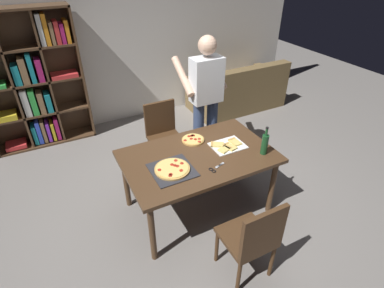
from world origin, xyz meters
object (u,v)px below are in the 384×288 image
Objects in this scene: pepperoni_pizza_on_tray at (172,169)px; chair_near_camera at (253,238)px; person_serving_pizza at (205,97)px; second_pizza_plain at (193,140)px; dining_table at (198,161)px; chair_far_side at (163,132)px; bookshelf at (32,83)px; wine_bottle at (265,144)px; couch at (238,93)px; kitchen_scissors at (215,168)px.

chair_near_camera is at bearing -68.02° from pepperoni_pizza_on_tray.
second_pizza_plain is at bearing -131.22° from person_serving_pizza.
dining_table is 1.74× the size of chair_near_camera.
person_serving_pizza reaches higher than second_pizza_plain.
bookshelf reaches higher than chair_far_side.
chair_near_camera is 1.00m from wine_bottle.
couch is 6.81× the size of second_pizza_plain.
chair_near_camera is 4.53× the size of kitchen_scissors.
wine_bottle is 0.60m from kitchen_scissors.
bookshelf is 2.50m from person_serving_pizza.
second_pizza_plain reaches higher than dining_table.
chair_far_side reaches higher than second_pizza_plain.
bookshelf is at bearing 125.03° from second_pizza_plain.
wine_bottle is (0.62, -1.26, 0.36)m from chair_far_side.
chair_far_side is 3.58× the size of second_pizza_plain.
chair_far_side is at bearing 156.28° from person_serving_pizza.
pepperoni_pizza_on_tray reaches higher than kitchen_scissors.
person_serving_pizza is (0.50, 1.74, 0.49)m from chair_near_camera.
couch is at bearing 43.18° from second_pizza_plain.
couch is at bearing 43.01° from pepperoni_pizza_on_tray.
chair_near_camera is 2.22× the size of pepperoni_pizza_on_tray.
second_pizza_plain is (0.08, 0.28, 0.09)m from dining_table.
chair_far_side is 2.22× the size of pepperoni_pizza_on_tray.
person_serving_pizza is at bearing 96.54° from wine_bottle.
wine_bottle is at bearing -119.43° from couch.
bookshelf reaches higher than wine_bottle.
couch is 5.41× the size of wine_bottle.
second_pizza_plain is (-0.54, 0.56, -0.11)m from wine_bottle.
person_serving_pizza is at bearing -23.72° from chair_far_side.
kitchen_scissors is at bearing -83.19° from dining_table.
chair_far_side is 2.16m from couch.
chair_near_camera reaches higher than dining_table.
chair_near_camera reaches higher than second_pizza_plain.
couch is at bearing 57.35° from chair_near_camera.
kitchen_scissors is at bearing -129.48° from couch.
pepperoni_pizza_on_tray is 0.99m from wine_bottle.
dining_table is at bearing 155.50° from wine_bottle.
bookshelf is at bearing 112.78° from pepperoni_pizza_on_tray.
second_pizza_plain is at bearing 42.31° from pepperoni_pizza_on_tray.
pepperoni_pizza_on_tray is at bearing 111.98° from chair_near_camera.
wine_bottle is at bearing -45.91° from second_pizza_plain.
couch reaches higher than dining_table.
couch is 2.67m from wine_bottle.
second_pizza_plain is at bearing 85.38° from kitchen_scissors.
chair_far_side is 1.45m from wine_bottle.
bookshelf is at bearing 112.57° from chair_near_camera.
chair_far_side is 2.85× the size of wine_bottle.
wine_bottle is at bearing -24.50° from dining_table.
person_serving_pizza is (-1.40, -1.23, 0.70)m from couch.
kitchen_scissors is (1.43, -2.66, -0.20)m from bookshelf.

